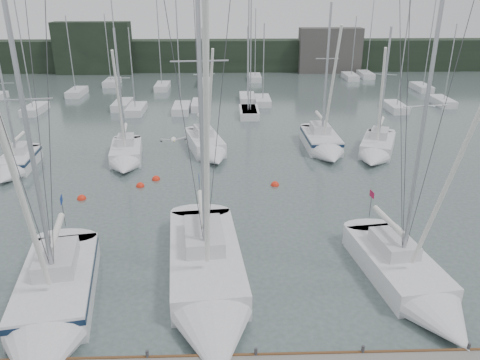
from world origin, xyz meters
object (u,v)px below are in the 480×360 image
object	(u,v)px
sailboat_mid_c	(209,148)
buoy_a	(140,186)
sailboat_near_right	(416,288)
sailboat_mid_d	(324,145)
buoy_c	(82,199)
buoy_b	(275,185)
sailboat_near_left	(51,311)
sailboat_mid_e	(376,151)
buoy_d	(156,180)
sailboat_mid_b	(126,158)
sailboat_near_center	(209,291)
sailboat_mid_a	(14,166)

from	to	relation	value
sailboat_mid_c	buoy_a	bearing A→B (deg)	-139.95
sailboat_near_right	buoy_a	bearing A→B (deg)	129.34
sailboat_mid_d	buoy_c	distance (m)	20.03
buoy_a	buoy_b	distance (m)	9.53
sailboat_near_left	buoy_b	xyz separation A→B (m)	(10.74, 14.37, -0.64)
sailboat_mid_e	buoy_a	distance (m)	19.27
buoy_b	buoy_d	world-z (taller)	buoy_d
buoy_a	sailboat_mid_b	bearing A→B (deg)	112.26
sailboat_near_center	sailboat_mid_a	distance (m)	22.26
sailboat_mid_d	buoy_d	size ratio (longest dim) A/B	21.36
buoy_b	sailboat_near_left	bearing A→B (deg)	-126.78
sailboat_mid_b	sailboat_mid_d	xyz separation A→B (m)	(16.27, 2.31, 0.09)
buoy_a	buoy_c	world-z (taller)	buoy_c
sailboat_near_center	buoy_b	size ratio (longest dim) A/B	29.63
sailboat_near_right	buoy_d	size ratio (longest dim) A/B	23.95
sailboat_near_center	sailboat_mid_b	size ratio (longest dim) A/B	1.59
sailboat_near_right	buoy_c	world-z (taller)	sailboat_near_right
sailboat_near_left	buoy_c	size ratio (longest dim) A/B	26.20
buoy_a	sailboat_mid_d	bearing A→B (deg)	25.55
sailboat_mid_c	sailboat_near_right	bearing A→B (deg)	-77.90
buoy_a	buoy_d	xyz separation A→B (m)	(0.95, 1.23, 0.00)
sailboat_mid_b	sailboat_mid_e	world-z (taller)	sailboat_mid_b
sailboat_near_center	buoy_b	xyz separation A→B (m)	(4.26, 13.18, -0.59)
sailboat_mid_a	sailboat_mid_b	world-z (taller)	sailboat_mid_a
sailboat_mid_e	buoy_a	world-z (taller)	sailboat_mid_e
sailboat_near_left	buoy_a	size ratio (longest dim) A/B	26.39
sailboat_mid_c	sailboat_mid_a	bearing A→B (deg)	179.11
sailboat_mid_e	sailboat_near_right	bearing A→B (deg)	-78.80
buoy_b	buoy_a	bearing A→B (deg)	179.34
sailboat_near_right	sailboat_mid_d	xyz separation A→B (m)	(-0.15, 20.17, 0.09)
sailboat_mid_b	buoy_b	size ratio (longest dim) A/B	18.68
buoy_b	buoy_d	size ratio (longest dim) A/B	0.98
sailboat_mid_a	buoy_a	world-z (taller)	sailboat_mid_a
buoy_b	buoy_d	bearing A→B (deg)	171.13
sailboat_near_right	sailboat_mid_c	xyz separation A→B (m)	(-9.91, 19.80, 0.04)
sailboat_near_center	buoy_a	size ratio (longest dim) A/B	29.81
sailboat_near_center	buoy_a	xyz separation A→B (m)	(-5.27, 13.29, -0.59)
sailboat_mid_a	sailboat_mid_c	bearing A→B (deg)	8.84
sailboat_mid_d	buoy_b	distance (m)	8.54
sailboat_mid_c	buoy_a	xyz separation A→B (m)	(-4.64, -6.51, -0.58)
sailboat_mid_a	sailboat_mid_d	world-z (taller)	sailboat_mid_d
sailboat_near_center	sailboat_near_right	size ratio (longest dim) A/B	1.21
sailboat_mid_b	sailboat_mid_d	distance (m)	16.43
sailboat_mid_b	sailboat_mid_e	size ratio (longest dim) A/B	1.00
sailboat_near_left	buoy_a	world-z (taller)	sailboat_near_left
sailboat_near_right	buoy_c	xyz separation A→B (m)	(-18.08, 11.27, -0.54)
sailboat_near_center	buoy_b	distance (m)	13.87
sailboat_near_right	sailboat_mid_d	bearing A→B (deg)	82.18
buoy_c	sailboat_mid_d	bearing A→B (deg)	26.40
sailboat_near_left	sailboat_near_right	bearing A→B (deg)	-5.57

